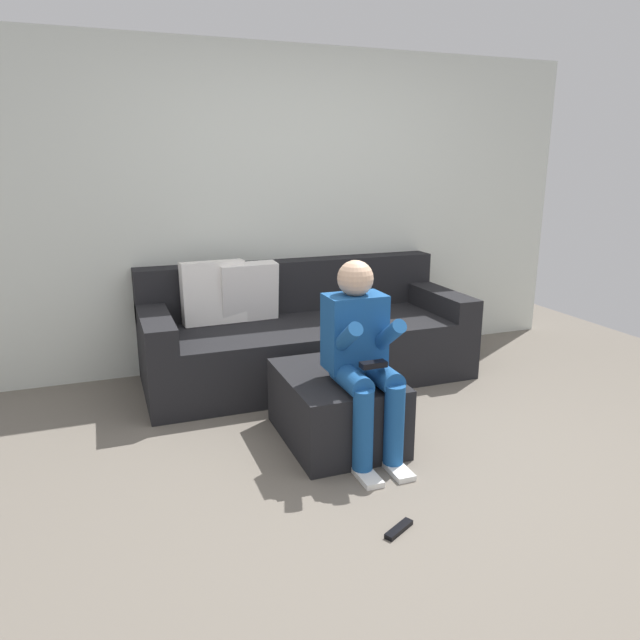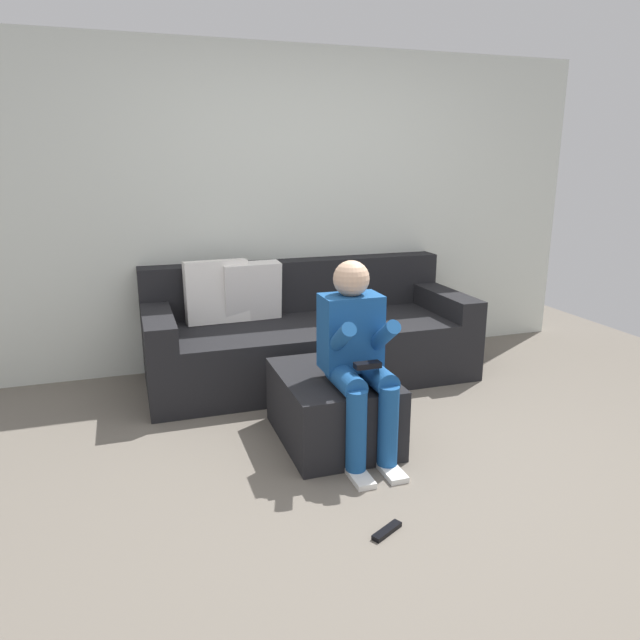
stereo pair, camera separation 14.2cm
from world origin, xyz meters
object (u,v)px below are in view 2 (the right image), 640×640
(couch_sectional, at_px, (305,336))
(ottoman, at_px, (333,407))
(remote_near_ottoman, at_px, (387,531))
(person_seated, at_px, (357,351))

(couch_sectional, xyz_separation_m, ottoman, (-0.16, -1.09, -0.11))
(remote_near_ottoman, bearing_deg, person_seated, 50.45)
(ottoman, xyz_separation_m, person_seated, (0.07, -0.20, 0.40))
(remote_near_ottoman, bearing_deg, couch_sectional, 54.75)
(couch_sectional, xyz_separation_m, remote_near_ottoman, (-0.24, -2.04, -0.30))
(couch_sectional, bearing_deg, ottoman, -98.56)
(person_seated, relative_size, remote_near_ottoman, 6.30)
(couch_sectional, distance_m, person_seated, 1.32)
(couch_sectional, height_order, person_seated, person_seated)
(person_seated, bearing_deg, ottoman, 108.64)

